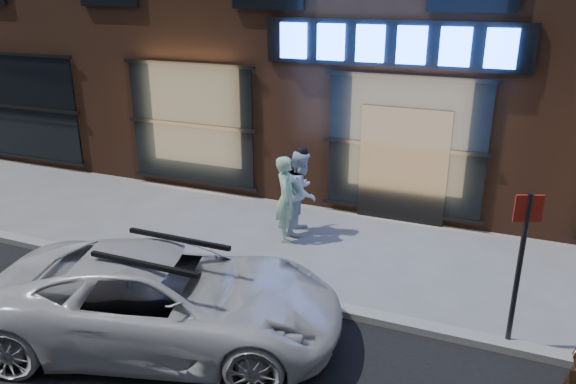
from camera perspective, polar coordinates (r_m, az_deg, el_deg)
name	(u,v)px	position (r m, az deg, el deg)	size (l,w,h in m)	color
ground	(345,314)	(8.69, 5.78, -12.27)	(90.00, 90.00, 0.00)	slate
curb	(345,311)	(8.66, 5.79, -11.94)	(60.00, 0.25, 0.12)	gray
man_bowtie	(286,199)	(10.68, -0.20, -0.69)	(0.61, 0.40, 1.68)	#A7DCB0
man_cap	(302,192)	(11.03, 1.40, 0.01)	(0.82, 0.64, 1.68)	white
white_suv	(166,298)	(7.92, -12.29, -10.53)	(2.21, 4.80, 1.33)	silver
sign_post	(521,258)	(7.89, 22.56, -6.17)	(0.34, 0.16, 2.24)	#262628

